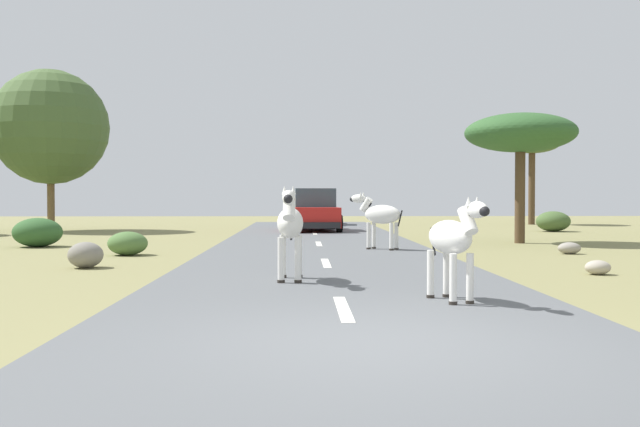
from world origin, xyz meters
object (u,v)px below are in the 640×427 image
(bush_2, at_px, (553,221))
(rock_2, at_px, (569,248))
(bush_0, at_px, (38,232))
(tree_1, at_px, (520,134))
(zebra_2, at_px, (380,215))
(zebra_0, at_px, (290,225))
(rock_3, at_px, (598,267))
(bush_3, at_px, (128,243))
(car_1, at_px, (314,209))
(zebra_1, at_px, (453,239))
(car_0, at_px, (314,211))
(tree_4, at_px, (532,146))
(tree_0, at_px, (50,127))
(rock_1, at_px, (86,255))

(bush_2, xyz_separation_m, rock_2, (-3.70, -11.28, -0.27))
(bush_0, bearing_deg, tree_1, 4.89)
(zebra_2, bearing_deg, zebra_0, -161.64)
(bush_2, relative_size, rock_3, 2.97)
(zebra_2, bearing_deg, bush_3, 136.48)
(car_1, bearing_deg, rock_2, -66.42)
(zebra_0, xyz_separation_m, zebra_1, (2.22, -2.37, -0.10))
(zebra_1, height_order, car_0, car_0)
(car_0, height_order, bush_2, car_0)
(tree_4, distance_m, bush_0, 25.40)
(zebra_1, height_order, bush_3, zebra_1)
(tree_4, height_order, rock_2, tree_4)
(car_1, xyz_separation_m, rock_2, (6.14, -17.75, -0.70))
(tree_1, bearing_deg, tree_4, 70.25)
(tree_1, xyz_separation_m, bush_2, (3.67, 7.15, -2.99))
(tree_4, distance_m, rock_2, 19.66)
(tree_0, relative_size, bush_0, 4.85)
(zebra_2, relative_size, tree_4, 0.33)
(tree_0, bearing_deg, bush_3, -63.19)
(zebra_0, xyz_separation_m, rock_1, (-4.22, 2.71, -0.73))
(rock_1, bearing_deg, bush_3, 88.20)
(bush_0, height_order, rock_3, bush_0)
(tree_0, bearing_deg, rock_1, -68.26)
(rock_2, bearing_deg, tree_1, 89.58)
(tree_4, height_order, bush_3, tree_4)
(car_0, xyz_separation_m, car_1, (0.12, 6.34, 0.00))
(rock_2, bearing_deg, zebra_0, -140.06)
(car_0, xyz_separation_m, tree_1, (6.30, -7.28, 2.56))
(zebra_0, relative_size, car_1, 0.38)
(bush_3, height_order, rock_2, bush_3)
(car_0, height_order, bush_3, car_0)
(zebra_2, distance_m, bush_2, 13.28)
(zebra_2, bearing_deg, zebra_1, -143.72)
(zebra_0, xyz_separation_m, rock_2, (7.01, 5.87, -0.84))
(zebra_1, height_order, bush_0, zebra_1)
(zebra_0, height_order, tree_0, tree_0)
(zebra_1, xyz_separation_m, car_0, (-1.48, 19.65, -0.05))
(car_1, bearing_deg, bush_3, -101.15)
(zebra_0, xyz_separation_m, bush_0, (-7.45, 8.76, -0.57))
(zebra_2, distance_m, bush_0, 9.92)
(rock_1, bearing_deg, zebra_2, 32.81)
(bush_3, bearing_deg, bush_2, 37.45)
(car_1, height_order, tree_0, tree_0)
(car_0, xyz_separation_m, bush_0, (-8.19, -8.52, -0.43))
(zebra_2, bearing_deg, car_0, 45.09)
(bush_0, bearing_deg, car_0, 46.13)
(tree_1, xyz_separation_m, bush_0, (-14.49, -1.24, -2.99))
(zebra_2, height_order, tree_4, tree_4)
(bush_0, height_order, rock_2, bush_0)
(tree_1, relative_size, rock_2, 6.99)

